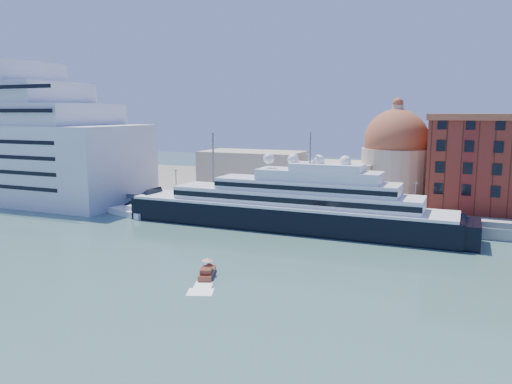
% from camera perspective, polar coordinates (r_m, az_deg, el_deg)
% --- Properties ---
extents(ground, '(400.00, 400.00, 0.00)m').
position_cam_1_polar(ground, '(92.59, -3.44, -6.95)').
color(ground, '#345A51').
rests_on(ground, ground).
extents(quay, '(180.00, 10.00, 2.50)m').
position_cam_1_polar(quay, '(122.78, 3.66, -2.35)').
color(quay, gray).
rests_on(quay, ground).
extents(land, '(260.00, 72.00, 2.00)m').
position_cam_1_polar(land, '(161.48, 8.53, 0.24)').
color(land, slate).
rests_on(land, ground).
extents(quay_fence, '(180.00, 0.10, 1.20)m').
position_cam_1_polar(quay_fence, '(118.26, 2.94, -1.87)').
color(quay_fence, slate).
rests_on(quay_fence, quay).
extents(superyacht, '(83.87, 11.63, 25.07)m').
position_cam_1_polar(superyacht, '(111.78, 2.17, -1.87)').
color(superyacht, black).
rests_on(superyacht, ground).
extents(service_barge, '(13.80, 8.34, 2.95)m').
position_cam_1_polar(service_barge, '(128.74, -14.11, -2.26)').
color(service_barge, white).
rests_on(service_barge, ground).
extents(water_taxi, '(4.09, 6.49, 2.93)m').
position_cam_1_polar(water_taxi, '(79.84, -5.62, -9.09)').
color(water_taxi, maroon).
rests_on(water_taxi, ground).
extents(church, '(66.00, 18.00, 25.50)m').
position_cam_1_polar(church, '(142.04, 9.34, 3.05)').
color(church, beige).
rests_on(church, land).
extents(lamp_posts, '(120.80, 2.40, 18.00)m').
position_cam_1_polar(lamp_posts, '(124.55, -2.07, 1.83)').
color(lamp_posts, slate).
rests_on(lamp_posts, quay).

